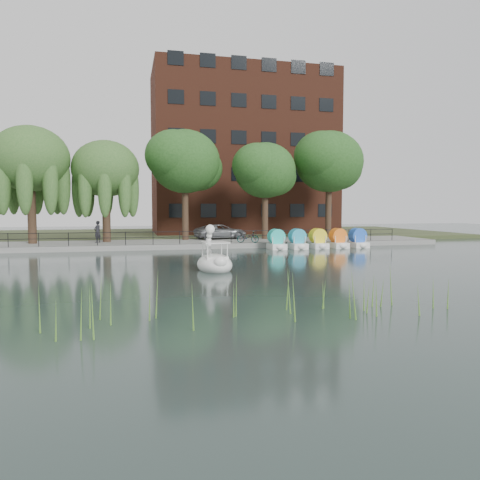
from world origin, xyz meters
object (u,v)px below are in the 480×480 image
object	(u,v)px
bicycle	(248,236)
pedestrian	(97,230)
minivan	(221,231)
swan_boat	(214,260)

from	to	relation	value
bicycle	pedestrian	bearing A→B (deg)	98.04
minivan	swan_boat	size ratio (longest dim) A/B	1.86
bicycle	swan_boat	distance (m)	13.46
minivan	pedestrian	size ratio (longest dim) A/B	2.69
swan_boat	minivan	bearing A→B (deg)	73.94
minivan	pedestrian	world-z (taller)	pedestrian
bicycle	pedestrian	world-z (taller)	pedestrian
minivan	bicycle	size ratio (longest dim) A/B	3.09
bicycle	pedestrian	xyz separation A→B (m)	(-11.55, 2.79, 0.49)
bicycle	pedestrian	distance (m)	11.90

